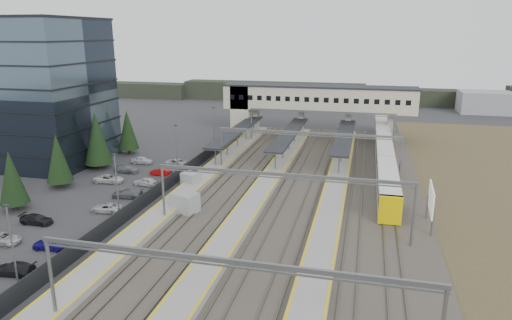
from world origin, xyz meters
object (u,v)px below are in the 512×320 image
(footbridge, at_px, (305,101))
(billboard, at_px, (431,201))
(train, at_px, (384,152))
(office_building, at_px, (26,91))
(relay_cabin_far, at_px, (191,180))
(relay_cabin_near, at_px, (185,203))

(footbridge, xyz_separation_m, billboard, (20.68, -44.39, -4.56))
(footbridge, relative_size, train, 0.72)
(office_building, relative_size, billboard, 4.10)
(relay_cabin_far, height_order, footbridge, footbridge)
(relay_cabin_near, height_order, train, train)
(office_building, xyz_separation_m, footbridge, (43.70, 30.00, -4.26))
(relay_cabin_far, bearing_deg, office_building, 167.24)
(office_building, distance_m, train, 62.20)
(footbridge, bearing_deg, office_building, -145.53)
(footbridge, height_order, billboard, footbridge)
(office_building, height_order, relay_cabin_far, office_building)
(train, relative_size, billboard, 9.48)
(footbridge, bearing_deg, relay_cabin_near, -100.20)
(relay_cabin_near, relative_size, train, 0.07)
(relay_cabin_far, distance_m, footbridge, 39.60)
(office_building, xyz_separation_m, relay_cabin_far, (32.35, -7.32, -11.08))
(footbridge, distance_m, billboard, 49.18)
(office_building, bearing_deg, relay_cabin_near, -25.38)
(billboard, bearing_deg, relay_cabin_near, -175.37)
(relay_cabin_far, relative_size, footbridge, 0.07)
(office_building, bearing_deg, footbridge, 34.47)
(relay_cabin_far, height_order, train, train)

